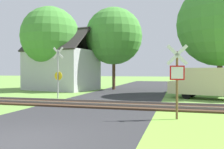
# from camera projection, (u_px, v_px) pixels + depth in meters

# --- Properties ---
(ground_plane) EXTENTS (160.00, 160.00, 0.00)m
(ground_plane) POSITION_uv_depth(u_px,v_px,m) (17.00, 142.00, 7.14)
(ground_plane) COLOR #6B9942
(road_asphalt) EXTENTS (6.81, 80.00, 0.01)m
(road_asphalt) POSITION_uv_depth(u_px,v_px,m) (51.00, 127.00, 9.07)
(road_asphalt) COLOR #2D2D30
(road_asphalt) RESTS_ON ground
(rail_track) EXTENTS (60.00, 2.60, 0.22)m
(rail_track) POSITION_uv_depth(u_px,v_px,m) (99.00, 104.00, 14.64)
(rail_track) COLOR #422D1E
(rail_track) RESTS_ON ground
(stop_sign_near) EXTENTS (0.88, 0.17, 3.13)m
(stop_sign_near) POSITION_uv_depth(u_px,v_px,m) (177.00, 77.00, 10.39)
(stop_sign_near) COLOR brown
(stop_sign_near) RESTS_ON ground
(crossing_sign_far) EXTENTS (0.88, 0.16, 3.78)m
(crossing_sign_far) POSITION_uv_depth(u_px,v_px,m) (58.00, 71.00, 18.29)
(crossing_sign_far) COLOR #9E9EA5
(crossing_sign_far) RESTS_ON ground
(house) EXTENTS (8.19, 6.69, 6.44)m
(house) POSITION_uv_depth(u_px,v_px,m) (61.00, 69.00, 26.53)
(house) COLOR #B7B7BC
(house) RESTS_ON ground
(tree_center) EXTENTS (6.12, 6.12, 8.81)m
(tree_center) POSITION_uv_depth(u_px,v_px,m) (114.00, 36.00, 26.79)
(tree_center) COLOR #513823
(tree_center) RESTS_ON ground
(tree_left) EXTENTS (6.02, 6.02, 8.62)m
(tree_left) POSITION_uv_depth(u_px,v_px,m) (50.00, 36.00, 25.72)
(tree_left) COLOR #513823
(tree_left) RESTS_ON ground
(tree_right) EXTENTS (7.03, 7.03, 9.43)m
(tree_right) POSITION_uv_depth(u_px,v_px,m) (220.00, 24.00, 20.52)
(tree_right) COLOR #513823
(tree_right) RESTS_ON ground
(mail_truck) EXTENTS (5.23, 3.23, 2.24)m
(mail_truck) POSITION_uv_depth(u_px,v_px,m) (207.00, 82.00, 17.89)
(mail_truck) COLOR beige
(mail_truck) RESTS_ON ground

